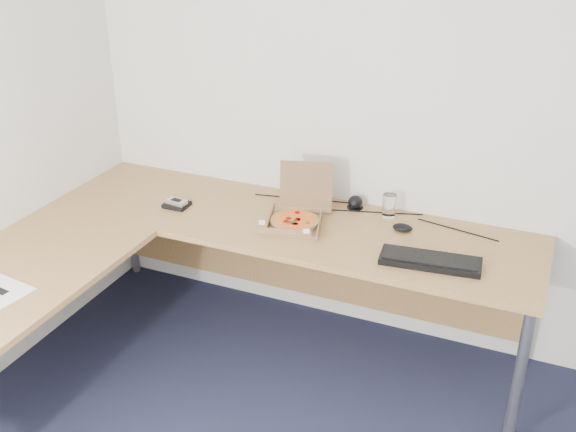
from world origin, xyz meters
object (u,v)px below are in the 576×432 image
at_px(drinking_glass, 389,206).
at_px(wallet, 177,205).
at_px(desk, 189,251).
at_px(keyboard, 430,261).
at_px(pizza_box, 296,217).

xyz_separation_m(drinking_glass, wallet, (-1.05, -0.32, -0.05)).
bearing_deg(wallet, desk, -52.07).
bearing_deg(drinking_glass, wallet, -162.88).
relative_size(desk, drinking_glass, 20.80).
height_order(keyboard, wallet, keyboard).
bearing_deg(keyboard, desk, -171.59).
distance_m(desk, drinking_glass, 1.03).
xyz_separation_m(desk, drinking_glass, (0.77, 0.68, 0.09)).
distance_m(pizza_box, keyboard, 0.72).
distance_m(desk, keyboard, 1.11).
bearing_deg(desk, drinking_glass, 41.18).
bearing_deg(desk, keyboard, 14.58).
xyz_separation_m(desk, keyboard, (1.07, 0.28, 0.04)).
height_order(drinking_glass, keyboard, drinking_glass).
relative_size(desk, wallet, 20.03).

